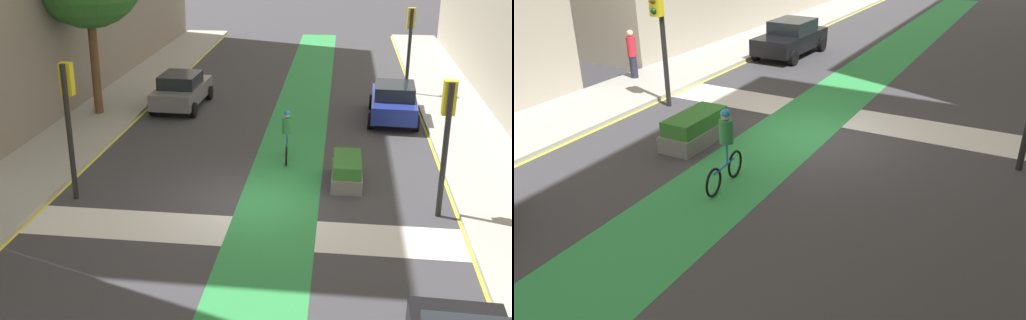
% 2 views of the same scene
% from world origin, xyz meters
% --- Properties ---
extents(ground_plane, '(120.00, 120.00, 0.00)m').
position_xyz_m(ground_plane, '(0.00, 0.00, 0.00)').
color(ground_plane, '#38383D').
extents(bike_lane_paint, '(2.40, 60.00, 0.01)m').
position_xyz_m(bike_lane_paint, '(0.82, 0.00, 0.00)').
color(bike_lane_paint, '#2D8C47').
rests_on(bike_lane_paint, ground_plane).
extents(crosswalk_band, '(12.00, 1.80, 0.01)m').
position_xyz_m(crosswalk_band, '(0.00, -2.00, 0.00)').
color(crosswalk_band, silver).
rests_on(crosswalk_band, ground_plane).
extents(sidewalk_right, '(3.00, 60.00, 0.15)m').
position_xyz_m(sidewalk_right, '(7.50, 0.00, 0.07)').
color(sidewalk_right, '#9E9E99').
rests_on(sidewalk_right, ground_plane).
extents(curb_stripe_right, '(0.16, 60.00, 0.01)m').
position_xyz_m(curb_stripe_right, '(6.00, 0.00, 0.01)').
color(curb_stripe_right, yellow).
rests_on(curb_stripe_right, ground_plane).
extents(traffic_signal_near_right, '(0.35, 0.52, 3.90)m').
position_xyz_m(traffic_signal_near_right, '(5.42, -0.16, 2.75)').
color(traffic_signal_near_right, black).
rests_on(traffic_signal_near_right, ground_plane).
extents(car_black_right_near, '(2.11, 4.24, 1.57)m').
position_xyz_m(car_black_right_near, '(4.83, -8.44, 0.80)').
color(car_black_right_near, black).
rests_on(car_black_right_near, ground_plane).
extents(cyclist_in_lane, '(0.32, 1.73, 1.86)m').
position_xyz_m(cyclist_in_lane, '(0.73, 3.59, 0.97)').
color(cyclist_in_lane, black).
rests_on(cyclist_in_lane, ground_plane).
extents(pedestrian_sidewalk_right_a, '(0.34, 0.34, 1.80)m').
position_xyz_m(pedestrian_sidewalk_right_a, '(8.33, -1.96, 1.08)').
color(pedestrian_sidewalk_right_a, '#262638').
rests_on(pedestrian_sidewalk_right_a, sidewalk_right).
extents(median_planter, '(0.97, 2.18, 0.85)m').
position_xyz_m(median_planter, '(2.82, 1.86, 0.40)').
color(median_planter, slate).
rests_on(median_planter, ground_plane).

